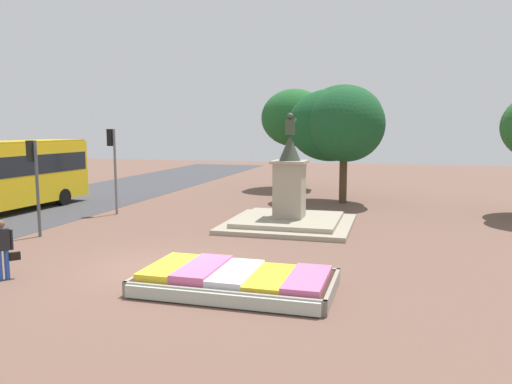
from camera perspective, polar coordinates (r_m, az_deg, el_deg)
ground_plane at (r=15.26m, az=-11.30°, el=-8.54°), size 90.74×90.74×0.00m
flower_planter at (r=13.02m, az=-2.58°, el=-10.08°), size 5.06×2.79×0.58m
statue_monument at (r=21.10m, az=3.83°, el=-1.73°), size 5.23×5.23×4.75m
traffic_light_mid_block at (r=20.60m, az=-24.01°, el=2.35°), size 0.42×0.30×3.67m
traffic_light_far_corner at (r=24.67m, az=-16.03°, el=4.05°), size 0.41×0.30×4.07m
pedestrian_with_handbag at (r=15.28m, az=-26.95°, el=-5.57°), size 0.53×0.61×1.67m
park_tree_far_left at (r=33.88m, az=4.51°, el=8.25°), size 4.41×4.75×6.67m
park_tree_far_right at (r=27.87m, az=9.48°, el=7.82°), size 5.38×5.27×6.49m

